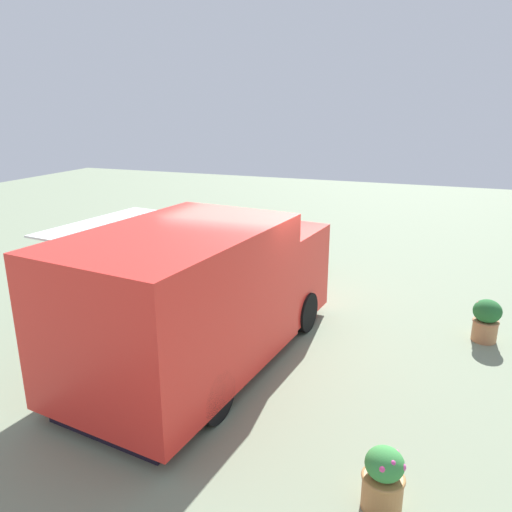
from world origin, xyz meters
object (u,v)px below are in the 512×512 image
planter_flowering_far (383,479)px  trash_bin (140,265)px  person_customer (190,260)px  planter_flowering_near (486,319)px  plaza_bench (293,261)px  food_truck (203,296)px

planter_flowering_far → trash_bin: 8.11m
person_customer → planter_flowering_near: size_ratio=1.06×
planter_flowering_far → plaza_bench: bearing=-156.2°
trash_bin → food_truck: bearing=47.8°
planter_flowering_far → plaza_bench: planter_flowering_far is taller
trash_bin → person_customer: bearing=147.3°
planter_flowering_near → planter_flowering_far: (4.63, -1.24, -0.06)m
person_customer → planter_flowering_near: person_customer is taller
plaza_bench → trash_bin: 3.76m
planter_flowering_far → food_truck: bearing=-124.9°
food_truck → trash_bin: 4.32m
food_truck → plaza_bench: bearing=178.9°
planter_flowering_near → plaza_bench: bearing=-118.4°
planter_flowering_far → plaza_bench: 7.62m
trash_bin → plaza_bench: bearing=120.2°
planter_flowering_near → plaza_bench: size_ratio=0.53×
person_customer → planter_flowering_near: bearing=76.8°
food_truck → planter_flowering_near: 5.08m
food_truck → trash_bin: (-2.86, -3.16, -0.70)m
trash_bin → planter_flowering_far: bearing=51.3°
food_truck → person_customer: bearing=-149.0°
person_customer → trash_bin: 1.38m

